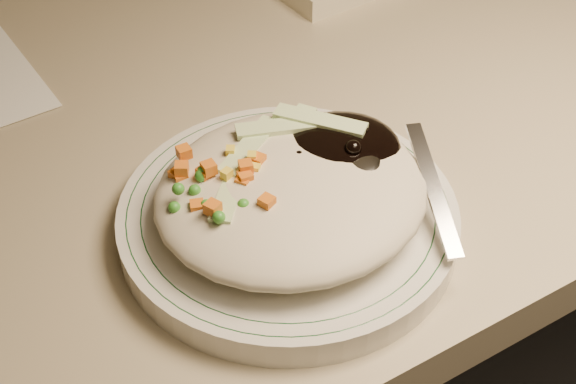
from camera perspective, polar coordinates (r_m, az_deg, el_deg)
desk at (r=0.89m, az=-0.90°, el=-1.16°), size 1.40×0.70×0.74m
plate at (r=0.57m, az=0.00°, el=-1.93°), size 0.24×0.24×0.02m
plate_rim at (r=0.57m, az=0.00°, el=-1.20°), size 0.23×0.23×0.00m
meal at (r=0.55m, az=0.43°, el=0.55°), size 0.21×0.19×0.05m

